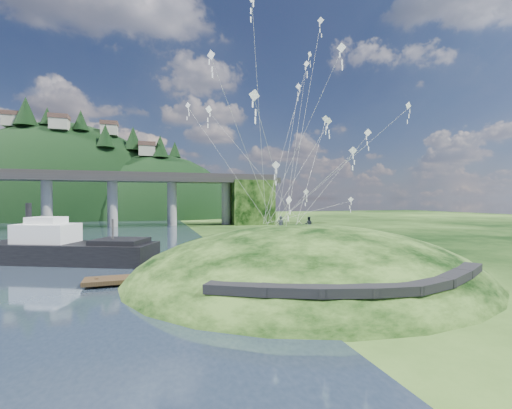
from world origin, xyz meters
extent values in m
plane|color=black|center=(0.00, 0.00, 0.00)|extent=(320.00, 320.00, 0.00)
ellipsoid|color=black|center=(8.00, 2.00, -1.50)|extent=(36.00, 32.00, 13.00)
cube|color=black|center=(-1.50, -8.00, 2.03)|extent=(4.32, 3.62, 0.71)
cube|color=black|center=(1.50, -9.65, 2.09)|extent=(4.10, 2.97, 0.61)
cube|color=black|center=(4.50, -10.65, 2.08)|extent=(3.85, 2.37, 0.62)
cube|color=black|center=(7.50, -11.10, 2.04)|extent=(3.62, 1.83, 0.66)
cube|color=black|center=(10.50, -10.90, 2.05)|extent=(3.82, 2.27, 0.68)
cube|color=black|center=(13.50, -9.95, 2.14)|extent=(4.11, 2.97, 0.71)
cube|color=black|center=(16.50, -8.40, 2.16)|extent=(4.26, 3.43, 0.66)
cylinder|color=gray|center=(-32.00, 70.00, 6.50)|extent=(2.60, 2.60, 13.00)
cylinder|color=gray|center=(-16.50, 70.00, 6.50)|extent=(2.60, 2.60, 13.00)
cylinder|color=gray|center=(-1.00, 70.00, 6.50)|extent=(2.60, 2.60, 13.00)
cylinder|color=gray|center=(14.50, 70.00, 6.50)|extent=(2.60, 2.60, 13.00)
cube|color=black|center=(22.00, 70.00, 6.50)|extent=(12.00, 11.00, 13.00)
ellipsoid|color=black|center=(-40.00, 126.00, -6.00)|extent=(96.00, 68.00, 88.00)
ellipsoid|color=black|center=(-5.00, 118.00, -10.00)|extent=(76.00, 56.00, 72.00)
cone|color=black|center=(-49.87, 114.63, 39.23)|extent=(8.01, 8.01, 10.54)
cone|color=black|center=(-42.87, 114.06, 37.88)|extent=(4.97, 4.97, 6.54)
cone|color=black|center=(-31.40, 112.04, 36.68)|extent=(5.83, 5.83, 7.67)
cone|color=black|center=(-22.45, 107.08, 30.58)|extent=(6.47, 6.47, 8.51)
cone|color=black|center=(-13.22, 113.99, 31.23)|extent=(7.13, 7.13, 9.38)
cone|color=black|center=(-3.12, 109.03, 27.87)|extent=(6.56, 6.56, 8.63)
cone|color=black|center=(2.77, 114.63, 27.68)|extent=(4.88, 4.88, 6.42)
cube|color=beige|center=(-55.00, 118.00, 35.99)|extent=(6.00, 5.00, 4.00)
cube|color=brown|center=(-55.00, 118.00, 38.69)|extent=(6.40, 5.40, 1.60)
cube|color=beige|center=(-38.00, 110.00, 34.28)|extent=(6.00, 5.00, 4.00)
cube|color=brown|center=(-38.00, 110.00, 36.98)|extent=(6.40, 5.40, 1.60)
cube|color=beige|center=(-22.00, 116.00, 34.18)|extent=(6.00, 5.00, 4.00)
cube|color=brown|center=(-22.00, 116.00, 36.88)|extent=(6.40, 5.40, 1.60)
cube|color=beige|center=(-8.00, 110.00, 25.88)|extent=(6.00, 5.00, 4.00)
cube|color=brown|center=(-8.00, 110.00, 28.58)|extent=(6.40, 5.40, 1.60)
cube|color=black|center=(-16.03, 16.32, 1.20)|extent=(20.84, 13.16, 2.40)
cube|color=white|center=(-18.57, 17.42, 3.32)|extent=(7.55, 6.30, 2.59)
cube|color=white|center=(-18.57, 17.42, 4.89)|extent=(4.49, 4.01, 1.11)
cube|color=black|center=(-10.10, 13.75, 2.68)|extent=(6.92, 6.44, 0.55)
cylinder|color=black|center=(-20.69, 18.34, 6.00)|extent=(0.65, 0.65, 2.22)
cylinder|color=#2D2B2B|center=(-10.95, 14.12, 3.88)|extent=(0.22, 0.22, 2.77)
cube|color=#322214|center=(-4.82, 3.63, 0.48)|extent=(15.04, 2.70, 0.37)
cylinder|color=#322214|center=(-11.24, 3.48, 0.21)|extent=(0.32, 0.32, 1.07)
cylinder|color=#322214|center=(-8.03, 3.55, 0.21)|extent=(0.32, 0.32, 1.07)
cylinder|color=#322214|center=(-4.82, 3.63, 0.21)|extent=(0.32, 0.32, 1.07)
cylinder|color=#322214|center=(-1.61, 3.70, 0.21)|extent=(0.32, 0.32, 1.07)
cylinder|color=#322214|center=(1.60, 3.78, 0.21)|extent=(0.32, 0.32, 1.07)
imported|color=#282D36|center=(5.95, 3.83, 5.86)|extent=(0.71, 0.49, 1.88)
imported|color=#282D36|center=(9.17, 3.96, 5.74)|extent=(0.99, 0.94, 1.60)
cube|color=white|center=(12.87, 11.38, 26.12)|extent=(0.65, 0.32, 0.69)
cube|color=white|center=(12.87, 11.38, 25.63)|extent=(0.08, 0.07, 0.40)
cube|color=white|center=(12.87, 11.38, 25.14)|extent=(0.08, 0.07, 0.40)
cube|color=white|center=(12.87, 11.38, 24.65)|extent=(0.08, 0.07, 0.40)
cube|color=white|center=(10.99, 10.68, 21.65)|extent=(0.57, 0.56, 0.74)
cube|color=white|center=(10.99, 10.68, 21.11)|extent=(0.09, 0.06, 0.44)
cube|color=white|center=(10.99, 10.68, 20.57)|extent=(0.09, 0.06, 0.44)
cube|color=white|center=(10.99, 10.68, 20.03)|extent=(0.09, 0.06, 0.44)
cube|color=white|center=(8.86, -2.90, 20.47)|extent=(0.61, 0.58, 0.78)
cube|color=white|center=(8.86, -2.90, 19.90)|extent=(0.10, 0.06, 0.46)
cube|color=white|center=(8.86, -2.90, 19.33)|extent=(0.10, 0.06, 0.46)
cube|color=white|center=(8.86, -2.90, 18.76)|extent=(0.10, 0.06, 0.46)
cube|color=white|center=(9.86, 6.00, 22.55)|extent=(0.45, 0.53, 0.66)
cube|color=white|center=(9.86, 6.00, 22.08)|extent=(0.08, 0.07, 0.38)
cube|color=white|center=(9.86, 6.00, 21.61)|extent=(0.08, 0.07, 0.38)
cube|color=white|center=(9.86, 6.00, 21.15)|extent=(0.08, 0.07, 0.38)
cube|color=white|center=(16.97, -1.57, 16.54)|extent=(0.72, 0.21, 0.72)
cube|color=white|center=(16.97, -1.57, 16.02)|extent=(0.09, 0.06, 0.42)
cube|color=white|center=(16.97, -1.57, 15.50)|extent=(0.09, 0.06, 0.42)
cube|color=white|center=(16.97, -1.57, 14.98)|extent=(0.09, 0.06, 0.42)
cube|color=white|center=(-2.34, -3.17, 18.36)|extent=(0.51, 0.54, 0.69)
cube|color=white|center=(-2.34, -3.17, 17.86)|extent=(0.09, 0.06, 0.41)
cube|color=white|center=(-2.34, -3.17, 17.36)|extent=(0.09, 0.06, 0.41)
cube|color=white|center=(-2.34, -3.17, 16.86)|extent=(0.09, 0.06, 0.41)
cube|color=white|center=(12.95, 6.58, 16.57)|extent=(0.84, 0.29, 0.81)
cube|color=white|center=(12.95, 6.58, 15.97)|extent=(0.11, 0.04, 0.49)
cube|color=white|center=(12.95, 6.58, 15.38)|extent=(0.11, 0.04, 0.49)
cube|color=white|center=(12.95, 6.58, 14.79)|extent=(0.11, 0.04, 0.49)
cube|color=white|center=(0.35, -5.44, 14.95)|extent=(0.83, 0.28, 0.81)
cube|color=white|center=(0.35, -5.44, 14.36)|extent=(0.11, 0.06, 0.48)
cube|color=white|center=(0.35, -5.44, 13.77)|extent=(0.11, 0.06, 0.48)
cube|color=white|center=(0.35, -5.44, 13.18)|extent=(0.11, 0.06, 0.48)
cube|color=white|center=(1.23, -1.84, 23.40)|extent=(0.11, 0.07, 0.49)
cube|color=white|center=(1.23, -1.84, 22.80)|extent=(0.11, 0.07, 0.49)
cube|color=white|center=(1.23, -1.84, 22.21)|extent=(0.11, 0.07, 0.49)
cube|color=white|center=(5.36, 3.61, 11.00)|extent=(0.77, 0.44, 0.83)
cube|color=white|center=(5.36, 3.61, 10.40)|extent=(0.11, 0.05, 0.49)
cube|color=white|center=(5.36, 3.61, 9.80)|extent=(0.11, 0.05, 0.49)
cube|color=white|center=(5.36, 3.61, 9.20)|extent=(0.11, 0.05, 0.49)
cube|color=white|center=(12.13, 10.83, 8.48)|extent=(0.70, 0.33, 0.74)
cube|color=white|center=(12.13, 10.83, 7.95)|extent=(0.10, 0.04, 0.43)
cube|color=white|center=(12.13, 10.83, 7.42)|extent=(0.10, 0.04, 0.43)
cube|color=white|center=(12.13, 10.83, 6.90)|extent=(0.10, 0.04, 0.43)
cube|color=white|center=(-1.06, 5.79, 16.65)|extent=(0.73, 0.36, 0.78)
cube|color=white|center=(-1.06, 5.79, 16.09)|extent=(0.09, 0.07, 0.45)
cube|color=white|center=(-1.06, 5.79, 15.54)|extent=(0.09, 0.07, 0.45)
cube|color=white|center=(-1.06, 5.79, 14.99)|extent=(0.09, 0.07, 0.45)
cube|color=white|center=(14.79, 1.73, 14.46)|extent=(0.60, 0.55, 0.75)
cube|color=white|center=(14.79, 1.73, 13.91)|extent=(0.10, 0.06, 0.45)
cube|color=white|center=(14.79, 1.73, 13.36)|extent=(0.10, 0.06, 0.45)
cube|color=white|center=(14.79, 1.73, 12.82)|extent=(0.10, 0.06, 0.45)
cube|color=white|center=(17.28, 8.72, 7.52)|extent=(0.54, 0.47, 0.67)
cube|color=white|center=(17.28, 8.72, 7.04)|extent=(0.09, 0.06, 0.39)
cube|color=white|center=(17.28, 8.72, 6.56)|extent=(0.09, 0.06, 0.39)
cube|color=white|center=(17.28, 8.72, 6.08)|extent=(0.09, 0.06, 0.39)
cube|color=white|center=(-2.79, 9.12, 17.77)|extent=(0.50, 0.51, 0.68)
cube|color=white|center=(-2.79, 9.12, 17.28)|extent=(0.08, 0.07, 0.40)
cube|color=white|center=(-2.79, 9.12, 16.80)|extent=(0.08, 0.07, 0.40)
cube|color=white|center=(-2.79, 9.12, 16.32)|extent=(0.08, 0.07, 0.40)
cube|color=white|center=(6.85, 3.77, 7.47)|extent=(0.81, 0.44, 0.87)
cube|color=white|center=(6.85, 3.77, 6.85)|extent=(0.10, 0.09, 0.51)
cube|color=white|center=(6.85, 3.77, 6.23)|extent=(0.10, 0.09, 0.51)
cube|color=white|center=(6.85, 3.77, 5.60)|extent=(0.10, 0.09, 0.51)
cube|color=white|center=(9.93, 2.88, 25.78)|extent=(0.62, 0.37, 0.69)
cube|color=white|center=(9.93, 2.88, 25.30)|extent=(0.09, 0.05, 0.40)
cube|color=white|center=(9.93, 2.88, 24.81)|extent=(0.09, 0.05, 0.40)
cube|color=white|center=(9.93, 2.88, 24.32)|extent=(0.09, 0.05, 0.40)
cube|color=white|center=(9.22, -4.16, 11.58)|extent=(0.62, 0.34, 0.66)
cube|color=white|center=(9.22, -4.16, 11.10)|extent=(0.09, 0.04, 0.39)
cube|color=white|center=(9.22, -4.16, 10.62)|extent=(0.09, 0.04, 0.39)
cube|color=white|center=(9.22, -4.16, 10.14)|extent=(0.09, 0.04, 0.39)
cube|color=white|center=(14.26, 9.75, 17.65)|extent=(0.79, 0.38, 0.82)
cube|color=white|center=(14.26, 9.75, 17.05)|extent=(0.11, 0.03, 0.49)
cube|color=white|center=(14.26, 9.75, 16.45)|extent=(0.11, 0.03, 0.49)
cube|color=white|center=(14.26, 9.75, 15.86)|extent=(0.11, 0.03, 0.49)
camera|label=1|loc=(-6.70, -28.72, 7.63)|focal=24.00mm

